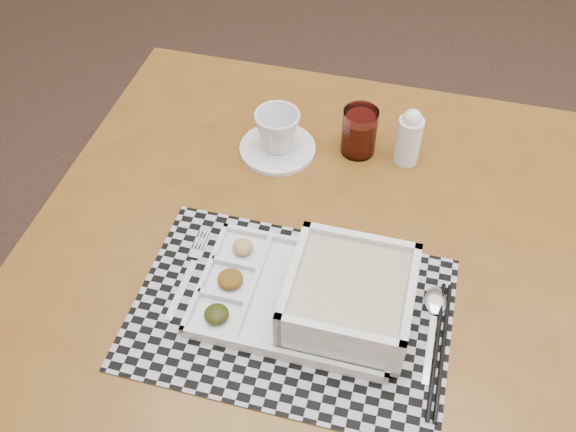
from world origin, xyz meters
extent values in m
plane|color=#311F18|center=(0.00, 0.00, 0.00)|extent=(5.00, 5.00, 0.00)
cube|color=#5D3311|center=(-0.07, -0.30, 0.73)|extent=(1.07, 1.07, 0.04)
cylinder|color=#5D3311|center=(-0.49, 0.18, 0.36)|extent=(0.05, 0.05, 0.71)
cylinder|color=#5D3311|center=(0.41, 0.12, 0.36)|extent=(0.05, 0.05, 0.71)
cube|color=#5D3311|center=(-0.04, 0.13, 0.67)|extent=(0.86, 0.09, 0.08)
cube|color=#5D3311|center=(-0.50, -0.27, 0.67)|extent=(0.09, 0.86, 0.08)
cube|color=#5D3311|center=(0.36, -0.33, 0.67)|extent=(0.09, 0.86, 0.08)
cube|color=#99989F|center=(-0.09, -0.44, 0.75)|extent=(0.52, 0.37, 0.00)
cube|color=silver|center=(-0.08, -0.41, 0.76)|extent=(0.33, 0.24, 0.01)
cube|color=silver|center=(-0.07, -0.31, 0.77)|extent=(0.32, 0.03, 0.01)
cube|color=silver|center=(-0.09, -0.52, 0.77)|extent=(0.32, 0.03, 0.01)
cube|color=silver|center=(-0.24, -0.40, 0.77)|extent=(0.02, 0.22, 0.01)
cube|color=silver|center=(0.08, -0.42, 0.77)|extent=(0.02, 0.22, 0.01)
cube|color=silver|center=(-0.15, -0.41, 0.77)|extent=(0.02, 0.20, 0.01)
cube|color=silver|center=(-0.20, -0.44, 0.77)|extent=(0.08, 0.01, 0.01)
cube|color=silver|center=(-0.19, -0.37, 0.77)|extent=(0.08, 0.01, 0.01)
ellipsoid|color=black|center=(-0.20, -0.47, 0.77)|extent=(0.04, 0.04, 0.02)
ellipsoid|color=#482D0C|center=(-0.19, -0.40, 0.77)|extent=(0.04, 0.04, 0.02)
ellipsoid|color=olive|center=(-0.19, -0.34, 0.78)|extent=(0.03, 0.03, 0.02)
cube|color=silver|center=(0.00, -0.42, 0.77)|extent=(0.20, 0.20, 0.01)
cube|color=silver|center=(0.01, -0.34, 0.81)|extent=(0.19, 0.02, 0.08)
cube|color=silver|center=(-0.01, -0.51, 0.81)|extent=(0.19, 0.02, 0.08)
cube|color=silver|center=(-0.09, -0.42, 0.81)|extent=(0.02, 0.19, 0.08)
cube|color=silver|center=(0.09, -0.43, 0.81)|extent=(0.02, 0.19, 0.08)
cube|color=tan|center=(0.00, -0.42, 0.80)|extent=(0.18, 0.18, 0.07)
cube|color=silver|center=(-0.27, -0.43, 0.76)|extent=(0.02, 0.12, 0.00)
cube|color=silver|center=(-0.27, -0.35, 0.76)|extent=(0.02, 0.02, 0.00)
cube|color=silver|center=(-0.27, -0.32, 0.76)|extent=(0.01, 0.04, 0.00)
cube|color=silver|center=(-0.27, -0.32, 0.76)|extent=(0.01, 0.04, 0.00)
cube|color=silver|center=(-0.26, -0.32, 0.76)|extent=(0.01, 0.04, 0.00)
cube|color=silver|center=(-0.26, -0.32, 0.76)|extent=(0.01, 0.04, 0.00)
cube|color=silver|center=(0.13, -0.46, 0.76)|extent=(0.02, 0.12, 0.00)
ellipsoid|color=silver|center=(0.14, -0.37, 0.76)|extent=(0.04, 0.06, 0.01)
cylinder|color=black|center=(0.14, -0.46, 0.76)|extent=(0.02, 0.24, 0.01)
cylinder|color=black|center=(0.15, -0.46, 0.76)|extent=(0.02, 0.24, 0.01)
cylinder|color=silver|center=(-0.18, -0.07, 0.76)|extent=(0.15, 0.15, 0.01)
imported|color=silver|center=(-0.18, -0.07, 0.80)|extent=(0.11, 0.11, 0.08)
cylinder|color=white|center=(-0.03, -0.04, 0.80)|extent=(0.07, 0.07, 0.10)
cylinder|color=#3E0705|center=(-0.03, -0.04, 0.79)|extent=(0.06, 0.06, 0.07)
cylinder|color=silver|center=(0.07, -0.05, 0.80)|extent=(0.05, 0.05, 0.10)
sphere|color=silver|center=(0.07, -0.05, 0.85)|extent=(0.04, 0.04, 0.04)
camera|label=1|loc=(0.01, -0.99, 1.61)|focal=40.00mm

